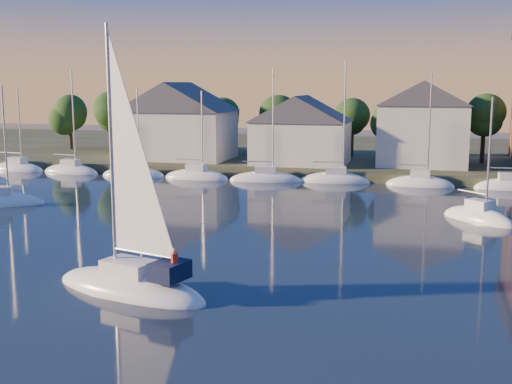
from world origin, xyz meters
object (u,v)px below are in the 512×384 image
at_px(clubhouse_centre, 301,129).
at_px(drifting_sailboat_right, 478,220).
at_px(hero_sailboat, 132,281).
at_px(clubhouse_west, 178,120).
at_px(drifting_sailboat_left, 0,204).
at_px(clubhouse_east, 423,123).

distance_m(clubhouse_centre, drifting_sailboat_right, 30.74).
distance_m(hero_sailboat, drifting_sailboat_right, 29.00).
relative_size(clubhouse_west, drifting_sailboat_left, 1.20).
distance_m(clubhouse_centre, drifting_sailboat_left, 35.38).
height_order(clubhouse_centre, hero_sailboat, hero_sailboat).
relative_size(clubhouse_east, drifting_sailboat_left, 0.92).
distance_m(clubhouse_west, drifting_sailboat_right, 43.10).
distance_m(clubhouse_east, drifting_sailboat_left, 46.46).
bearing_deg(clubhouse_east, hero_sailboat, -105.43).
xyz_separation_m(hero_sailboat, drifting_sailboat_left, (-21.53, 18.43, -0.50)).
bearing_deg(drifting_sailboat_left, drifting_sailboat_right, -23.98).
distance_m(clubhouse_west, clubhouse_east, 30.02).
xyz_separation_m(clubhouse_west, clubhouse_centre, (16.00, -1.00, -0.80)).
height_order(clubhouse_centre, clubhouse_east, clubhouse_east).
xyz_separation_m(clubhouse_west, clubhouse_east, (30.00, 1.00, 0.07)).
xyz_separation_m(clubhouse_east, hero_sailboat, (-13.39, -48.51, -5.40)).
relative_size(clubhouse_west, clubhouse_centre, 1.18).
bearing_deg(drifting_sailboat_right, drifting_sailboat_left, -131.23).
xyz_separation_m(clubhouse_centre, drifting_sailboat_right, (18.72, -23.86, -5.04)).
bearing_deg(clubhouse_centre, drifting_sailboat_left, -126.68).
bearing_deg(hero_sailboat, clubhouse_centre, -73.65).
distance_m(hero_sailboat, drifting_sailboat_left, 28.34).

